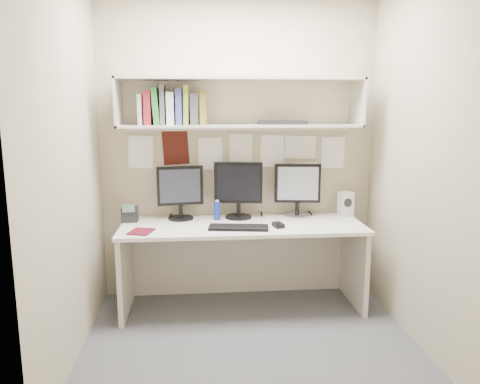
{
  "coord_description": "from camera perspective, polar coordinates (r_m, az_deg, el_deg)",
  "views": [
    {
      "loc": [
        -0.36,
        -3.1,
        1.7
      ],
      "look_at": [
        -0.05,
        0.35,
        1.05
      ],
      "focal_mm": 35.0,
      "sensor_mm": 36.0,
      "label": 1
    }
  ],
  "objects": [
    {
      "name": "wall_left",
      "position": [
        3.24,
        -20.23,
        2.81
      ],
      "size": [
        0.02,
        2.0,
        2.6
      ],
      "primitive_type": "cube",
      "color": "tan",
      "rests_on": "ground"
    },
    {
      "name": "blue_bottle",
      "position": [
        4.01,
        -2.81,
        -2.25
      ],
      "size": [
        0.05,
        0.05,
        0.17
      ],
      "color": "#162798",
      "rests_on": "desk"
    },
    {
      "name": "desk_phone",
      "position": [
        4.06,
        -13.3,
        -2.66
      ],
      "size": [
        0.14,
        0.12,
        0.16
      ],
      "rotation": [
        0.0,
        0.0,
        0.02
      ],
      "color": "black",
      "rests_on": "desk"
    },
    {
      "name": "monitor_center",
      "position": [
        4.04,
        -0.2,
        0.5
      ],
      "size": [
        0.42,
        0.23,
        0.49
      ],
      "rotation": [
        0.0,
        0.0,
        -0.14
      ],
      "color": "black",
      "rests_on": "desk"
    },
    {
      "name": "wall_back",
      "position": [
        4.13,
        -0.18,
        5.0
      ],
      "size": [
        2.4,
        0.02,
        2.6
      ],
      "primitive_type": "cube",
      "color": "tan",
      "rests_on": "ground"
    },
    {
      "name": "hutch_tray",
      "position": [
        3.99,
        5.23,
        8.42
      ],
      "size": [
        0.42,
        0.19,
        0.03
      ],
      "primitive_type": "cube",
      "rotation": [
        0.0,
        0.0,
        -0.08
      ],
      "color": "black",
      "rests_on": "overhead_hutch"
    },
    {
      "name": "speaker",
      "position": [
        4.24,
        12.76,
        -1.41
      ],
      "size": [
        0.13,
        0.13,
        0.22
      ],
      "rotation": [
        0.0,
        0.0,
        0.21
      ],
      "color": "beige",
      "rests_on": "desk"
    },
    {
      "name": "overhead_hutch",
      "position": [
        3.98,
        -0.0,
        10.84
      ],
      "size": [
        2.0,
        0.38,
        0.4
      ],
      "color": "beige",
      "rests_on": "wall_back"
    },
    {
      "name": "monitor_left",
      "position": [
        4.04,
        -7.3,
        0.2
      ],
      "size": [
        0.39,
        0.22,
        0.46
      ],
      "rotation": [
        0.0,
        0.0,
        0.16
      ],
      "color": "black",
      "rests_on": "desk"
    },
    {
      "name": "wall_front",
      "position": [
        2.17,
        4.45,
        -0.09
      ],
      "size": [
        2.4,
        0.02,
        2.6
      ],
      "primitive_type": "cube",
      "color": "tan",
      "rests_on": "ground"
    },
    {
      "name": "monitor_right",
      "position": [
        4.12,
        7.02,
        0.48
      ],
      "size": [
        0.4,
        0.22,
        0.47
      ],
      "rotation": [
        0.0,
        0.0,
        -0.12
      ],
      "color": "#A5A5AA",
      "rests_on": "desk"
    },
    {
      "name": "maroon_notebook",
      "position": [
        3.71,
        -11.95,
        -4.74
      ],
      "size": [
        0.21,
        0.24,
        0.01
      ],
      "primitive_type": "cube",
      "rotation": [
        0.0,
        0.0,
        -0.28
      ],
      "color": "#510E19",
      "rests_on": "desk"
    },
    {
      "name": "keyboard",
      "position": [
        3.73,
        -0.18,
        -4.35
      ],
      "size": [
        0.49,
        0.23,
        0.02
      ],
      "primitive_type": "cube",
      "rotation": [
        0.0,
        0.0,
        -0.14
      ],
      "color": "black",
      "rests_on": "desk"
    },
    {
      "name": "floor",
      "position": [
        3.55,
        1.32,
        -18.03
      ],
      "size": [
        2.4,
        2.0,
        0.01
      ],
      "primitive_type": "cube",
      "color": "#48484D",
      "rests_on": "ground"
    },
    {
      "name": "wall_right",
      "position": [
        3.49,
        21.41,
        3.26
      ],
      "size": [
        0.02,
        2.0,
        2.6
      ],
      "primitive_type": "cube",
      "color": "tan",
      "rests_on": "ground"
    },
    {
      "name": "book_stack",
      "position": [
        3.91,
        -8.17,
        10.17
      ],
      "size": [
        0.55,
        0.2,
        0.32
      ],
      "color": "#BBB9B4",
      "rests_on": "overhead_hutch"
    },
    {
      "name": "pinned_papers",
      "position": [
        4.13,
        -0.17,
        4.3
      ],
      "size": [
        1.92,
        0.01,
        0.48
      ],
      "primitive_type": null,
      "color": "white",
      "rests_on": "wall_back"
    },
    {
      "name": "mouse",
      "position": [
        3.79,
        4.68,
        -4.04
      ],
      "size": [
        0.09,
        0.13,
        0.03
      ],
      "primitive_type": "cube",
      "rotation": [
        0.0,
        0.0,
        0.22
      ],
      "color": "black",
      "rests_on": "desk"
    },
    {
      "name": "desk",
      "position": [
        3.99,
        0.28,
        -8.95
      ],
      "size": [
        2.0,
        0.7,
        0.73
      ],
      "color": "silver",
      "rests_on": "floor"
    }
  ]
}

